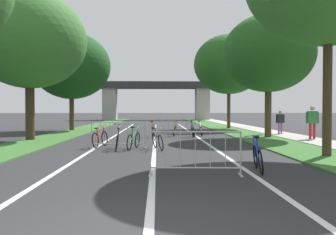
{
  "coord_description": "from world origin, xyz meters",
  "views": [
    {
      "loc": [
        0.11,
        -3.96,
        1.56
      ],
      "look_at": [
        0.95,
        22.95,
        0.94
      ],
      "focal_mm": 37.37,
      "sensor_mm": 36.0,
      "label": 1
    }
  ],
  "objects": [
    {
      "name": "crowd_barrier_third",
      "position": [
        1.11,
        16.01,
        0.52
      ],
      "size": [
        2.19,
        0.45,
        1.05
      ],
      "rotation": [
        0.0,
        0.0,
        0.0
      ],
      "color": "#ADADB2",
      "rests_on": "ground"
    },
    {
      "name": "lane_stripe_left_lane",
      "position": [
        -2.39,
        16.69,
        0.0
      ],
      "size": [
        0.14,
        33.39,
        0.01
      ],
      "primitive_type": "cube",
      "color": "silver",
      "rests_on": "ground"
    },
    {
      "name": "pedestrian_in_red_jacket",
      "position": [
        7.87,
        13.24,
        1.06
      ],
      "size": [
        0.62,
        0.37,
        1.74
      ],
      "rotation": [
        0.0,
        0.0,
        2.95
      ],
      "color": "#B21E1E",
      "rests_on": "ground"
    },
    {
      "name": "tree_left_maple_mid",
      "position": [
        -6.25,
        13.71,
        4.99
      ],
      "size": [
        5.63,
        5.63,
        7.4
      ],
      "color": "#3D2D1E",
      "rests_on": "ground"
    },
    {
      "name": "bicycle_silver_0",
      "position": [
        0.11,
        9.68,
        0.35
      ],
      "size": [
        0.53,
        1.61,
        0.89
      ],
      "rotation": [
        0.0,
        0.0,
        3.39
      ],
      "color": "black",
      "rests_on": "ground"
    },
    {
      "name": "bicycle_red_5",
      "position": [
        -2.26,
        10.57,
        0.36
      ],
      "size": [
        0.5,
        1.59,
        0.93
      ],
      "rotation": [
        0.0,
        0.0,
        -0.24
      ],
      "color": "black",
      "rests_on": "ground"
    },
    {
      "name": "bicycle_green_6",
      "position": [
        -0.81,
        9.74,
        0.36
      ],
      "size": [
        0.64,
        1.67,
        0.91
      ],
      "rotation": [
        0.0,
        0.0,
        -0.23
      ],
      "color": "black",
      "rests_on": "ground"
    },
    {
      "name": "grass_verge_right",
      "position": [
        5.54,
        23.61,
        0.03
      ],
      "size": [
        2.39,
        57.72,
        0.05
      ],
      "primitive_type": "cube",
      "color": "#386B2D",
      "rests_on": "ground"
    },
    {
      "name": "overpass_bridge",
      "position": [
        0.0,
        47.7,
        3.86
      ],
      "size": [
        17.99,
        3.13,
        5.6
      ],
      "color": "#2D2D30",
      "rests_on": "ground"
    },
    {
      "name": "bicycle_teal_2",
      "position": [
        2.12,
        15.47,
        0.35
      ],
      "size": [
        0.62,
        1.62,
        0.93
      ],
      "rotation": [
        0.0,
        0.0,
        2.97
      ],
      "color": "black",
      "rests_on": "ground"
    },
    {
      "name": "lane_stripe_center",
      "position": [
        0.0,
        16.69,
        0.0
      ],
      "size": [
        0.14,
        33.39,
        0.01
      ],
      "primitive_type": "cube",
      "color": "silver",
      "rests_on": "ground"
    },
    {
      "name": "bicycle_orange_7",
      "position": [
        -0.06,
        15.48,
        0.35
      ],
      "size": [
        0.47,
        1.58,
        0.9
      ],
      "rotation": [
        0.0,
        0.0,
        3.29
      ],
      "color": "black",
      "rests_on": "ground"
    },
    {
      "name": "sidewalk_path_right",
      "position": [
        7.65,
        23.61,
        0.04
      ],
      "size": [
        1.84,
        57.72,
        0.08
      ],
      "primitive_type": "cube",
      "color": "#ADA89E",
      "rests_on": "ground"
    },
    {
      "name": "bicycle_yellow_1",
      "position": [
        1.16,
        16.47,
        0.36
      ],
      "size": [
        0.48,
        1.59,
        0.92
      ],
      "rotation": [
        0.0,
        0.0,
        3.02
      ],
      "color": "black",
      "rests_on": "ground"
    },
    {
      "name": "bicycle_blue_8",
      "position": [
        2.63,
        4.68,
        0.36
      ],
      "size": [
        0.47,
        1.57,
        0.92
      ],
      "rotation": [
        0.0,
        0.0,
        -0.15
      ],
      "color": "black",
      "rests_on": "ground"
    },
    {
      "name": "bicycle_purple_3",
      "position": [
        -1.44,
        9.66,
        0.37
      ],
      "size": [
        0.5,
        1.68,
        1.01
      ],
      "rotation": [
        0.0,
        0.0,
        0.09
      ],
      "color": "black",
      "rests_on": "ground"
    },
    {
      "name": "tree_right_oak_near",
      "position": [
        6.19,
        14.97,
        4.61
      ],
      "size": [
        4.98,
        4.98,
        6.74
      ],
      "color": "#4C3823",
      "rests_on": "ground"
    },
    {
      "name": "pedestrian_waiting",
      "position": [
        7.59,
        17.0,
        0.92
      ],
      "size": [
        0.55,
        0.28,
        1.51
      ],
      "rotation": [
        0.0,
        0.0,
        3.22
      ],
      "color": "#994C8C",
      "rests_on": "ground"
    },
    {
      "name": "crowd_barrier_second",
      "position": [
        -1.44,
        10.12,
        0.52
      ],
      "size": [
        2.2,
        0.53,
        1.05
      ],
      "rotation": [
        0.0,
        0.0,
        0.04
      ],
      "color": "#ADADB2",
      "rests_on": "ground"
    },
    {
      "name": "tree_left_pine_far",
      "position": [
        -6.13,
        21.76,
        4.72
      ],
      "size": [
        5.66,
        5.66,
        7.13
      ],
      "color": "#4C3823",
      "rests_on": "ground"
    },
    {
      "name": "crowd_barrier_nearest",
      "position": [
        1.01,
        4.22,
        0.52
      ],
      "size": [
        2.21,
        0.55,
        1.05
      ],
      "rotation": [
        0.0,
        0.0,
        -0.05
      ],
      "color": "#ADADB2",
      "rests_on": "ground"
    },
    {
      "name": "bicycle_white_4",
      "position": [
        2.71,
        16.56,
        0.35
      ],
      "size": [
        0.54,
        1.58,
        0.9
      ],
      "rotation": [
        0.0,
        0.0,
        -0.17
      ],
      "color": "black",
      "rests_on": "ground"
    },
    {
      "name": "grass_verge_left",
      "position": [
        -5.54,
        23.61,
        0.03
      ],
      "size": [
        2.39,
        57.72,
        0.05
      ],
      "primitive_type": "cube",
      "color": "#386B2D",
      "rests_on": "ground"
    },
    {
      "name": "lane_stripe_right_lane",
      "position": [
        2.39,
        16.69,
        0.0
      ],
      "size": [
        0.14,
        33.39,
        0.01
      ],
      "primitive_type": "cube",
      "color": "silver",
      "rests_on": "ground"
    },
    {
      "name": "tree_right_cypress_far",
      "position": [
        5.86,
        23.87,
        5.16
      ],
      "size": [
        5.59,
        5.59,
        7.54
      ],
      "color": "#4C3823",
      "rests_on": "ground"
    }
  ]
}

